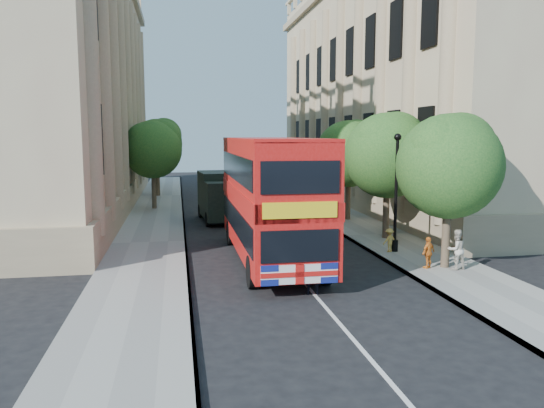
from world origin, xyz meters
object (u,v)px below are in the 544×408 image
box_van (220,198)px  lamp_post (396,197)px  double_decker_bus (270,195)px  police_constable (312,269)px  woman_pedestrian (456,249)px

box_van → lamp_post: bearing=-60.6°
double_decker_bus → box_van: 10.77m
police_constable → woman_pedestrian: police_constable is taller
lamp_post → woman_pedestrian: (1.03, -3.41, -1.62)m
box_van → woman_pedestrian: 15.82m
police_constable → woman_pedestrian: size_ratio=1.09×
lamp_post → box_van: (-6.87, 10.28, -1.06)m
lamp_post → police_constable: size_ratio=3.06×
lamp_post → double_decker_bus: lamp_post is taller
double_decker_bus → box_van: size_ratio=2.03×
double_decker_bus → police_constable: bearing=-83.4°
box_van → police_constable: (1.81, -15.46, -0.61)m
double_decker_bus → police_constable: (0.56, -4.84, -1.92)m
police_constable → box_van: bearing=-78.3°
lamp_post → police_constable: lamp_post is taller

